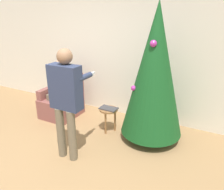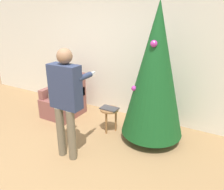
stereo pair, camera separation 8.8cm
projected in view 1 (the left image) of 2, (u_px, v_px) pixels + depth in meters
The scene contains 8 objects.
ground_plane at pixel (41, 167), 3.16m from camera, with size 14.00×14.00×0.00m, color #99754C.
wall_back at pixel (113, 51), 4.52m from camera, with size 8.00×0.06×2.70m.
christmas_tree at pixel (155, 72), 3.47m from camera, with size 1.04×1.04×2.29m.
armchair at pixel (63, 101), 4.68m from camera, with size 0.68×0.76×0.90m.
person_seated at pixel (60, 86), 4.53m from camera, with size 0.36×0.46×1.23m.
person_standing at pixel (66, 95), 3.08m from camera, with size 0.48×0.57×1.65m.
side_stool at pixel (109, 113), 4.00m from camera, with size 0.34×0.34×0.45m.
laptop at pixel (109, 108), 3.97m from camera, with size 0.32×0.20×0.02m.
Camera 1 is at (2.11, -1.81, 2.10)m, focal length 35.00 mm.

